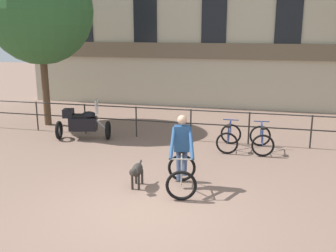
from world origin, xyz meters
TOP-DOWN VIEW (x-y plane):
  - ground_plane at (0.00, 0.00)m, footprint 60.00×60.00m
  - canal_railing at (-0.00, 5.20)m, footprint 15.05×0.05m
  - cyclist_with_bike at (0.50, 1.25)m, footprint 0.89×1.28m
  - dog at (-0.52, 1.02)m, footprint 0.28×0.93m
  - parked_motorcycle at (-3.51, 4.49)m, footprint 1.85×1.00m
  - parked_bicycle_near_lamp at (1.31, 4.54)m, footprint 0.69×1.13m
  - parked_bicycle_mid_left at (2.28, 4.54)m, footprint 0.75×1.16m
  - tree_canalside_left at (-5.71, 6.05)m, footprint 3.83×3.83m

SIDE VIEW (x-z plane):
  - ground_plane at x=0.00m, z-range 0.00..0.00m
  - parked_bicycle_near_lamp at x=1.31m, z-range -0.07..0.79m
  - parked_bicycle_mid_left at x=2.28m, z-range -0.07..0.79m
  - dog at x=-0.52m, z-range 0.12..0.70m
  - parked_motorcycle at x=-3.51m, z-range -0.11..1.24m
  - canal_railing at x=0.00m, z-range 0.18..1.23m
  - cyclist_with_bike at x=0.50m, z-range -0.09..1.61m
  - tree_canalside_left at x=-5.71m, z-range 1.14..7.26m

